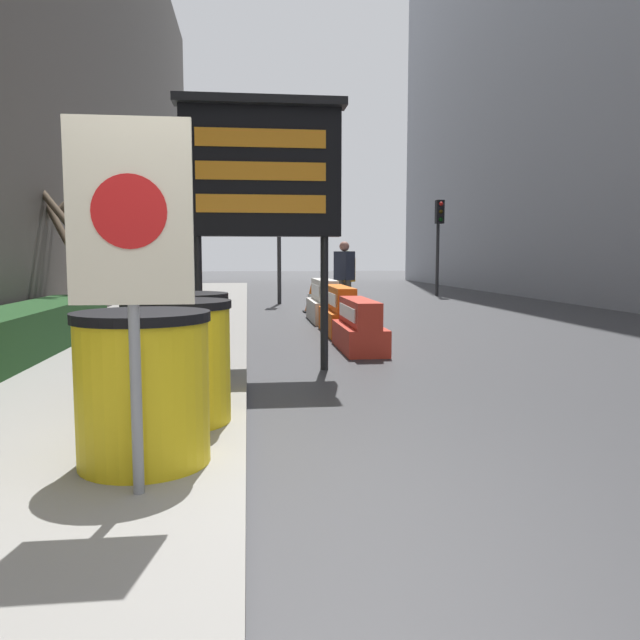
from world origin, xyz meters
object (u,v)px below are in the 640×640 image
traffic_light_far_side (439,227)px  pedestrian_passerby (346,275)px  barrel_drum_foreground (143,388)px  traffic_cone_near (311,298)px  barrel_drum_back (183,344)px  traffic_light_near_curb (279,213)px  jersey_barrier_orange_far (339,313)px  warning_sign (131,238)px  jersey_barrier_red_striped (359,328)px  message_board (261,172)px  jersey_barrier_white (324,303)px  pedestrian_worker (344,272)px  barrel_drum_middle (178,361)px

traffic_light_far_side → pedestrian_passerby: traffic_light_far_side is taller
barrel_drum_foreground → traffic_light_far_side: bearing=67.5°
traffic_cone_near → traffic_light_far_side: bearing=49.5°
barrel_drum_back → traffic_light_near_curb: bearing=83.2°
barrel_drum_foreground → jersey_barrier_orange_far: bearing=72.8°
barrel_drum_foreground → jersey_barrier_orange_far: 7.96m
barrel_drum_foreground → warning_sign: 1.05m
jersey_barrier_red_striped → traffic_cone_near: 6.62m
warning_sign → jersey_barrier_red_striped: 6.56m
traffic_cone_near → message_board: bearing=-100.0°
jersey_barrier_white → traffic_cone_near: bearing=91.6°
barrel_drum_foreground → barrel_drum_back: size_ratio=1.00×
jersey_barrier_red_striped → traffic_light_near_curb: traffic_light_near_curb is taller
barrel_drum_back → jersey_barrier_orange_far: bearing=67.9°
pedestrian_worker → pedestrian_passerby: (0.26, 1.31, -0.11)m
traffic_light_near_curb → pedestrian_passerby: (1.63, -2.65, -1.78)m
barrel_drum_middle → jersey_barrier_orange_far: size_ratio=0.49×
traffic_light_near_curb → pedestrian_passerby: 3.58m
message_board → pedestrian_worker: size_ratio=1.85×
message_board → traffic_light_far_side: size_ratio=0.96×
message_board → pedestrian_passerby: message_board is taller
traffic_light_near_curb → pedestrian_passerby: bearing=-58.3°
traffic_light_far_side → traffic_cone_near: bearing=-130.5°
jersey_barrier_white → traffic_light_far_side: (5.25, 8.43, 2.12)m
barrel_drum_back → traffic_light_far_side: bearing=65.3°
barrel_drum_back → jersey_barrier_red_striped: barrel_drum_back is taller
barrel_drum_foreground → traffic_light_near_curb: 15.31m
message_board → jersey_barrier_white: 6.53m
barrel_drum_foreground → jersey_barrier_white: size_ratio=0.48×
warning_sign → traffic_light_near_curb: traffic_light_near_curb is taller
pedestrian_worker → message_board: bearing=-48.2°
barrel_drum_middle → pedestrian_worker: bearing=74.1°
barrel_drum_foreground → pedestrian_worker: pedestrian_worker is taller
jersey_barrier_red_striped → pedestrian_passerby: pedestrian_passerby is taller
barrel_drum_foreground → barrel_drum_back: same height
jersey_barrier_orange_far → pedestrian_worker: pedestrian_worker is taller
pedestrian_passerby → jersey_barrier_white: bearing=121.7°
traffic_light_far_side → barrel_drum_middle: bearing=-113.3°
barrel_drum_back → traffic_light_near_curb: traffic_light_near_curb is taller
jersey_barrier_red_striped → jersey_barrier_white: 4.41m
warning_sign → pedestrian_passerby: warning_sign is taller
traffic_cone_near → barrel_drum_foreground: bearing=-100.7°
barrel_drum_foreground → jersey_barrier_orange_far: (2.35, 7.60, -0.24)m
barrel_drum_foreground → barrel_drum_middle: size_ratio=1.00×
jersey_barrier_white → barrel_drum_back: bearing=-106.1°
barrel_drum_foreground → traffic_cone_near: bearing=79.3°
warning_sign → traffic_cone_near: bearing=80.0°
jersey_barrier_red_striped → barrel_drum_foreground: bearing=-113.2°
jersey_barrier_red_striped → traffic_cone_near: bearing=90.5°
jersey_barrier_white → warning_sign: bearing=-102.4°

